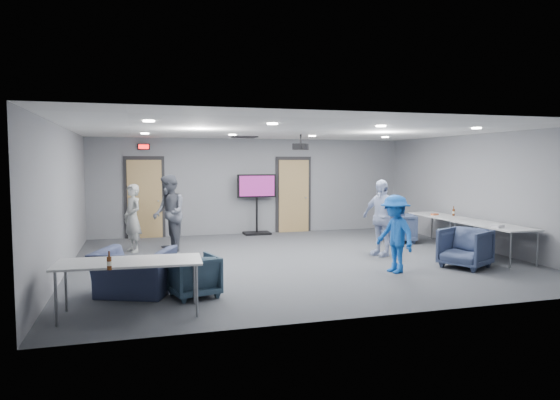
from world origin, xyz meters
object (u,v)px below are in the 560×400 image
object	(u,v)px
person_c	(381,218)
table_right_a	(441,217)
person_d	(395,234)
bottle_front	(109,263)
table_front_left	(130,264)
chair_front_b	(134,272)
tv_stand	(257,200)
projector	(301,147)
chair_front_a	(194,276)
chair_right_a	(398,228)
chair_right_b	(461,244)
person_a	(133,218)
bottle_right	(454,212)
person_b	(169,213)
table_right_b	(494,227)
chair_right_c	(465,248)

from	to	relation	value
person_c	table_right_a	size ratio (longest dim) A/B	0.92
person_d	bottle_front	bearing A→B (deg)	-80.61
table_right_a	table_front_left	world-z (taller)	same
chair_front_b	table_front_left	distance (m)	1.06
tv_stand	projector	size ratio (longest dim) A/B	3.70
chair_front_a	chair_right_a	bearing A→B (deg)	-161.07
chair_right_b	tv_stand	bearing A→B (deg)	-165.67
chair_front_a	tv_stand	bearing A→B (deg)	-126.64
chair_right_a	table_front_left	bearing A→B (deg)	-37.92
table_front_left	person_a	bearing A→B (deg)	93.26
person_c	bottle_right	distance (m)	2.44
person_b	bottle_right	world-z (taller)	person_b
person_d	table_right_a	distance (m)	3.59
table_right_b	tv_stand	world-z (taller)	tv_stand
chair_right_a	table_right_b	bearing A→B (deg)	35.84
person_b	chair_right_c	bearing A→B (deg)	47.07
table_right_a	person_c	bearing A→B (deg)	112.70
person_d	chair_right_a	bearing A→B (deg)	138.65
chair_right_b	chair_front_a	world-z (taller)	chair_right_b
person_b	bottle_right	bearing A→B (deg)	69.93
chair_front_b	bottle_front	distance (m)	1.61
person_a	tv_stand	xyz separation A→B (m)	(3.35, 1.92, 0.19)
table_right_a	chair_front_a	bearing A→B (deg)	115.81
chair_right_b	table_front_left	world-z (taller)	table_front_left
chair_right_a	table_right_a	distance (m)	1.07
person_b	tv_stand	xyz separation A→B (m)	(2.55, 2.10, 0.08)
person_b	chair_right_c	size ratio (longest dim) A/B	2.11
chair_right_b	tv_stand	xyz separation A→B (m)	(-3.30, 4.69, 0.64)
person_b	bottle_right	distance (m)	6.84
table_right_b	tv_stand	size ratio (longest dim) A/B	1.12
chair_right_a	projector	world-z (taller)	projector
person_a	chair_right_b	world-z (taller)	person_a
person_d	tv_stand	world-z (taller)	tv_stand
table_right_a	tv_stand	world-z (taller)	tv_stand
person_a	person_b	xyz separation A→B (m)	(0.80, -0.18, 0.11)
table_right_a	projector	distance (m)	3.94
person_d	table_right_b	xyz separation A→B (m)	(2.62, 0.56, -0.03)
chair_front_b	projector	xyz separation A→B (m)	(3.75, 3.13, 2.05)
tv_stand	table_right_b	bearing A→B (deg)	-51.06
chair_right_a	bottle_front	world-z (taller)	bottle_front
person_a	chair_front_b	distance (m)	3.85
person_a	chair_right_c	xyz separation A→B (m)	(6.21, -3.53, -0.39)
chair_right_b	chair_front_b	xyz separation A→B (m)	(-6.62, -1.06, 0.03)
person_d	chair_right_b	distance (m)	2.15
person_c	projector	size ratio (longest dim) A/B	3.63
chair_right_c	chair_right_a	bearing A→B (deg)	146.05
person_a	person_c	bearing A→B (deg)	42.63
chair_right_a	chair_right_c	world-z (taller)	chair_right_c
chair_right_b	bottle_right	xyz separation A→B (m)	(0.90, 1.53, 0.49)
chair_right_c	bottle_right	xyz separation A→B (m)	(1.35, 2.29, 0.44)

